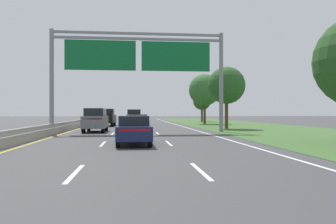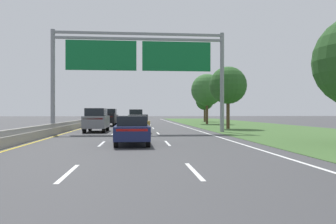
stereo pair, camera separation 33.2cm
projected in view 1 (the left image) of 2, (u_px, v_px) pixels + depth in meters
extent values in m
plane|color=#3D3D3F|center=(135.00, 129.00, 34.24)|extent=(220.00, 220.00, 0.00)
cube|color=white|center=(75.00, 173.00, 9.68)|extent=(0.14, 3.00, 0.01)
cube|color=white|center=(103.00, 144.00, 18.63)|extent=(0.14, 3.00, 0.01)
cube|color=white|center=(113.00, 134.00, 27.58)|extent=(0.14, 3.00, 0.01)
cube|color=white|center=(118.00, 128.00, 36.53)|extent=(0.14, 3.00, 0.01)
cube|color=white|center=(121.00, 125.00, 45.49)|extent=(0.14, 3.00, 0.01)
cube|color=white|center=(123.00, 123.00, 54.44)|extent=(0.14, 3.00, 0.01)
cube|color=white|center=(124.00, 121.00, 63.39)|extent=(0.14, 3.00, 0.01)
cube|color=white|center=(125.00, 120.00, 72.34)|extent=(0.14, 3.00, 0.01)
cube|color=white|center=(126.00, 119.00, 81.29)|extent=(0.14, 3.00, 0.01)
cube|color=white|center=(200.00, 171.00, 10.06)|extent=(0.14, 3.00, 0.01)
cube|color=white|center=(169.00, 143.00, 19.01)|extent=(0.14, 3.00, 0.01)
cube|color=white|center=(157.00, 133.00, 27.97)|extent=(0.14, 3.00, 0.01)
cube|color=white|center=(152.00, 128.00, 36.92)|extent=(0.14, 3.00, 0.01)
cube|color=white|center=(148.00, 125.00, 45.87)|extent=(0.14, 3.00, 0.01)
cube|color=white|center=(146.00, 123.00, 54.82)|extent=(0.14, 3.00, 0.01)
cube|color=white|center=(144.00, 121.00, 63.77)|extent=(0.14, 3.00, 0.01)
cube|color=white|center=(143.00, 120.00, 72.72)|extent=(0.14, 3.00, 0.01)
cube|color=white|center=(142.00, 119.00, 81.67)|extent=(0.14, 3.00, 0.01)
cube|color=white|center=(192.00, 129.00, 34.85)|extent=(0.16, 106.00, 0.01)
cube|color=gold|center=(76.00, 130.00, 33.63)|extent=(0.16, 106.00, 0.01)
cube|color=#3D602D|center=(266.00, 129.00, 35.68)|extent=(14.00, 110.00, 0.02)
cube|color=#99968E|center=(69.00, 127.00, 33.55)|extent=(0.60, 110.00, 0.55)
cube|color=#99968E|center=(69.00, 123.00, 33.56)|extent=(0.25, 110.00, 0.30)
cylinder|color=gray|center=(52.00, 81.00, 28.30)|extent=(0.36, 0.36, 8.83)
cylinder|color=gray|center=(221.00, 83.00, 29.82)|extent=(0.36, 0.36, 8.83)
cube|color=gray|center=(139.00, 34.00, 29.06)|extent=(14.70, 0.24, 0.20)
cube|color=gray|center=(139.00, 39.00, 29.06)|extent=(14.70, 0.24, 0.20)
cube|color=#0C602D|center=(101.00, 55.00, 28.54)|extent=(6.00, 0.12, 2.57)
cube|color=#0C602D|center=(176.00, 56.00, 29.22)|extent=(6.00, 0.12, 2.57)
cube|color=black|center=(107.00, 119.00, 42.56)|extent=(2.16, 5.46, 1.00)
cube|color=black|center=(107.00, 112.00, 43.41)|extent=(1.78, 1.95, 0.78)
cube|color=#B21414|center=(104.00, 117.00, 39.91)|extent=(1.68, 0.13, 0.12)
cube|color=black|center=(105.00, 114.00, 40.84)|extent=(2.06, 2.00, 0.20)
cylinder|color=black|center=(102.00, 122.00, 44.33)|extent=(0.32, 0.85, 0.84)
cylinder|color=black|center=(115.00, 122.00, 44.45)|extent=(0.32, 0.85, 0.84)
cylinder|color=black|center=(98.00, 123.00, 40.66)|extent=(0.32, 0.85, 0.84)
cylinder|color=black|center=(112.00, 123.00, 40.79)|extent=(0.32, 0.85, 0.84)
cube|color=#193D23|center=(134.00, 119.00, 43.42)|extent=(1.90, 4.70, 1.05)
cube|color=black|center=(134.00, 112.00, 43.27)|extent=(1.63, 3.00, 0.68)
cube|color=#B21414|center=(134.00, 117.00, 41.12)|extent=(1.60, 0.08, 0.12)
cylinder|color=black|center=(128.00, 122.00, 44.92)|extent=(0.26, 0.76, 0.76)
cylinder|color=black|center=(140.00, 122.00, 45.09)|extent=(0.26, 0.76, 0.76)
cylinder|color=black|center=(127.00, 123.00, 41.74)|extent=(0.26, 0.76, 0.76)
cylinder|color=black|center=(141.00, 123.00, 41.91)|extent=(0.26, 0.76, 0.76)
cube|color=slate|center=(96.00, 122.00, 29.88)|extent=(1.94, 4.72, 1.05)
cube|color=black|center=(95.00, 112.00, 29.73)|extent=(1.66, 3.01, 0.68)
cube|color=#B21414|center=(92.00, 119.00, 27.58)|extent=(1.60, 0.09, 0.12)
cylinder|color=black|center=(89.00, 127.00, 31.39)|extent=(0.27, 0.76, 0.76)
cylinder|color=black|center=(106.00, 127.00, 31.55)|extent=(0.27, 0.76, 0.76)
cylinder|color=black|center=(83.00, 129.00, 28.21)|extent=(0.27, 0.76, 0.76)
cylinder|color=black|center=(103.00, 129.00, 28.37)|extent=(0.27, 0.76, 0.76)
cube|color=#A38438|center=(137.00, 124.00, 29.24)|extent=(1.94, 4.45, 0.72)
cube|color=black|center=(137.00, 117.00, 29.19)|extent=(1.63, 2.34, 0.52)
cube|color=#B21414|center=(138.00, 123.00, 27.10)|extent=(1.53, 0.12, 0.12)
cylinder|color=black|center=(128.00, 128.00, 30.62)|extent=(0.24, 0.67, 0.66)
cylinder|color=black|center=(145.00, 128.00, 30.83)|extent=(0.24, 0.67, 0.66)
cylinder|color=black|center=(128.00, 130.00, 27.65)|extent=(0.24, 0.67, 0.66)
cylinder|color=black|center=(148.00, 129.00, 27.86)|extent=(0.24, 0.67, 0.66)
cube|color=#161E47|center=(134.00, 132.00, 18.26)|extent=(1.89, 4.43, 0.72)
cube|color=black|center=(134.00, 121.00, 18.21)|extent=(1.60, 2.32, 0.52)
cube|color=#B21414|center=(134.00, 130.00, 16.12)|extent=(1.53, 0.10, 0.12)
cylinder|color=black|center=(120.00, 137.00, 19.65)|extent=(0.23, 0.66, 0.66)
cylinder|color=black|center=(147.00, 136.00, 19.84)|extent=(0.23, 0.66, 0.66)
cylinder|color=black|center=(118.00, 141.00, 16.68)|extent=(0.23, 0.66, 0.66)
cylinder|color=black|center=(150.00, 141.00, 16.87)|extent=(0.23, 0.66, 0.66)
cylinder|color=#4C3823|center=(226.00, 115.00, 35.35)|extent=(0.36, 0.36, 3.03)
sphere|color=#285623|center=(226.00, 85.00, 35.35)|extent=(3.95, 3.95, 3.95)
cylinder|color=#4C3823|center=(205.00, 113.00, 49.51)|extent=(0.36, 0.36, 3.19)
sphere|color=#33662D|center=(205.00, 90.00, 49.51)|extent=(4.71, 4.71, 4.71)
cylinder|color=#4C3823|center=(202.00, 115.00, 61.20)|extent=(0.36, 0.36, 2.48)
sphere|color=#234C1E|center=(202.00, 101.00, 61.20)|extent=(3.23, 3.23, 3.23)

